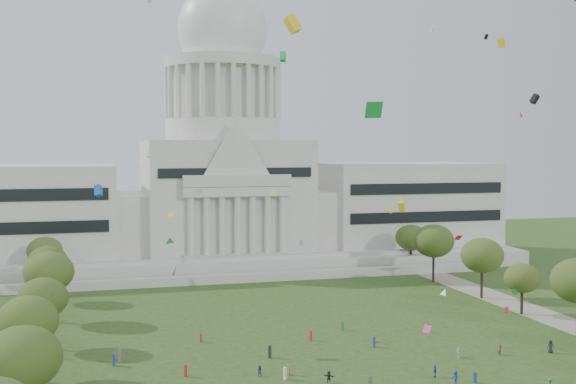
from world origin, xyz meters
TOP-DOWN VIEW (x-y plane):
  - capitol at (0.00, 113.59)m, footprint 160.00×64.50m
  - path_left at (-48.00, 30.00)m, footprint 8.00×160.00m
  - path_right at (48.00, 30.00)m, footprint 8.00×160.00m
  - row_tree_l_1 at (-44.07, -2.96)m, footprint 8.86×8.86m
  - row_tree_l_2 at (-45.04, 17.30)m, footprint 8.42×8.42m
  - row_tree_l_3 at (-44.09, 33.92)m, footprint 8.12×8.12m
  - row_tree_r_3 at (44.40, 34.48)m, footprint 7.01×7.01m
  - row_tree_l_4 at (-44.08, 52.42)m, footprint 9.29×9.29m
  - row_tree_r_4 at (44.76, 50.04)m, footprint 9.19×9.19m
  - row_tree_l_5 at (-45.22, 71.01)m, footprint 8.33×8.33m
  - row_tree_r_5 at (43.49, 70.19)m, footprint 9.82×9.82m
  - row_tree_l_6 at (-46.87, 89.14)m, footprint 8.19×8.19m
  - row_tree_r_6 at (45.96, 88.13)m, footprint 8.42×8.42m
  - person_0 at (33.50, 9.97)m, footprint 1.20×1.11m
  - person_2 at (25.24, 11.09)m, footprint 0.93×0.76m
  - person_3 at (11.43, 0.12)m, footprint 1.01×1.43m
  - person_4 at (10.24, 3.80)m, footprint 0.83×1.11m
  - person_5 at (-5.02, 5.49)m, footprint 1.61×1.41m
  - person_8 at (-13.59, 10.93)m, footprint 0.88×0.78m
  - person_10 at (17.95, 11.25)m, footprint 0.65×1.06m
  - distant_crowd at (-16.09, 13.18)m, footprint 63.18×36.42m
  - kite_swarm at (0.16, 10.75)m, footprint 81.99×104.23m

SIDE VIEW (x-z plane):
  - path_left at x=-48.00m, z-range 0.00..0.04m
  - path_right at x=48.00m, z-range 0.00..0.04m
  - person_8 at x=-13.59m, z-range 0.00..1.55m
  - person_2 at x=25.24m, z-range 0.00..1.65m
  - person_5 at x=-5.02m, z-range 0.00..1.67m
  - person_4 at x=10.24m, z-range 0.00..1.69m
  - person_10 at x=17.95m, z-range 0.00..1.73m
  - distant_crowd at x=-16.09m, z-range -0.09..1.85m
  - person_3 at x=11.43m, z-range 0.00..2.00m
  - person_0 at x=33.50m, z-range 0.00..2.07m
  - row_tree_r_3 at x=44.40m, z-range 2.09..12.07m
  - row_tree_l_3 at x=-44.09m, z-range 2.43..13.98m
  - row_tree_l_6 at x=-46.87m, z-range 2.45..14.09m
  - row_tree_l_5 at x=-45.22m, z-range 2.49..14.34m
  - row_tree_r_6 at x=45.96m, z-range 2.52..14.49m
  - row_tree_l_2 at x=-45.04m, z-range 2.52..14.49m
  - row_tree_l_1 at x=-44.07m, z-range 2.65..15.25m
  - row_tree_r_4 at x=44.76m, z-range 2.76..15.82m
  - row_tree_l_4 at x=-44.08m, z-range 2.79..16.00m
  - row_tree_r_5 at x=43.49m, z-range 2.95..16.91m
  - capitol at x=0.00m, z-range -23.35..67.95m
  - kite_swarm at x=0.16m, z-range 2.66..56.53m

